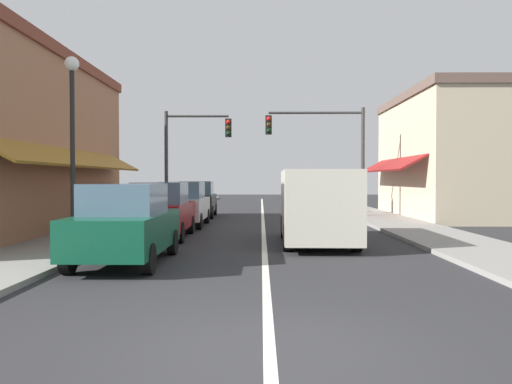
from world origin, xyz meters
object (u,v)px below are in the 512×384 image
Objects in this scene: parked_car_nearest_left at (126,224)px; traffic_signal_left_corner at (189,147)px; parked_car_second_left at (161,211)px; parked_car_third_left at (183,204)px; parked_car_far_left at (197,199)px; van_in_lane at (317,204)px; street_lamp_left_near at (72,122)px; traffic_signal_mast_arm at (328,143)px.

traffic_signal_left_corner reaches higher than parked_car_nearest_left.
parked_car_third_left is (0.09, 4.17, 0.00)m from parked_car_second_left.
parked_car_far_left is 11.65m from van_in_lane.
traffic_signal_left_corner is at bearing 84.63° from street_lamp_left_near.
van_in_lane is at bearing -17.84° from parked_car_second_left.
traffic_signal_mast_arm is (1.60, 9.99, 2.48)m from van_in_lane.
parked_car_third_left is 0.77× the size of traffic_signal_mast_arm.
parked_car_second_left is 1.00× the size of parked_car_far_left.
traffic_signal_mast_arm is 6.82m from traffic_signal_left_corner.
traffic_signal_mast_arm is (6.38, 8.55, 2.75)m from parked_car_second_left.
parked_car_third_left is at bearing 90.81° from parked_car_nearest_left.
parked_car_third_left and parked_car_far_left have the same top height.
parked_car_nearest_left is 0.77× the size of traffic_signal_mast_arm.
street_lamp_left_near is (-7.97, -11.86, -0.30)m from traffic_signal_mast_arm.
parked_car_far_left is at bearing 174.31° from traffic_signal_mast_arm.
parked_car_far_left is 0.78× the size of traffic_signal_mast_arm.
parked_car_second_left is at bearing 92.36° from parked_car_nearest_left.
traffic_signal_mast_arm is at bearing -7.24° from parked_car_far_left.
parked_car_nearest_left is at bearing -88.90° from parked_car_second_left.
parked_car_third_left is at bearing -145.15° from traffic_signal_mast_arm.
parked_car_far_left is 0.84× the size of street_lamp_left_near.
parked_car_nearest_left is 0.99× the size of parked_car_far_left.
street_lamp_left_near is at bearing -123.89° from traffic_signal_mast_arm.
traffic_signal_mast_arm is at bearing 65.60° from parked_car_nearest_left.
parked_car_far_left is at bearing 82.70° from street_lamp_left_near.
van_in_lane is at bearing 37.83° from parked_car_nearest_left.
traffic_signal_mast_arm is 14.29m from street_lamp_left_near.
street_lamp_left_near reaches higher than parked_car_far_left.
parked_car_second_left is 4.41m from street_lamp_left_near.
parked_car_far_left is at bearing -22.01° from traffic_signal_left_corner.
van_in_lane reaches higher than parked_car_third_left.
parked_car_second_left is 11.01m from traffic_signal_mast_arm.
traffic_signal_mast_arm is (6.37, -0.63, 2.75)m from parked_car_far_left.
parked_car_far_left is at bearing 115.29° from van_in_lane.
traffic_signal_left_corner is (-5.18, 10.79, 2.35)m from van_in_lane.
traffic_signal_left_corner reaches higher than parked_car_far_left.
parked_car_third_left is 0.78× the size of traffic_signal_left_corner.
parked_car_nearest_left is 0.99× the size of parked_car_second_left.
traffic_signal_left_corner is 12.72m from street_lamp_left_near.
parked_car_nearest_left is at bearing -89.33° from parked_car_third_left.
street_lamp_left_near is at bearing 136.92° from parked_car_nearest_left.
parked_car_second_left is at bearing 164.35° from van_in_lane.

